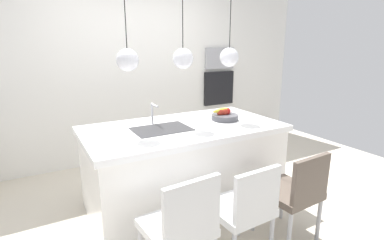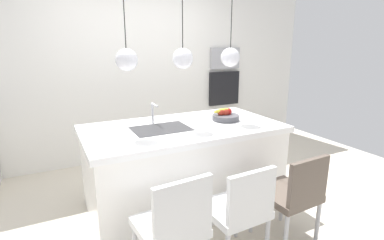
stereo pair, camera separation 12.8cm
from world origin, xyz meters
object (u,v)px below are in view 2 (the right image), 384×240
Objects in this scene: chair_far at (292,193)px; chair_near at (174,225)px; chair_middle at (239,208)px; oven at (224,88)px; microwave at (225,58)px; fruit_bowl at (225,116)px.

chair_near is at bearing -179.81° from chair_far.
chair_middle is 0.55m from chair_far.
chair_near is 1.06× the size of chair_middle.
chair_near is at bearing -128.39° from oven.
microwave is 0.50m from oven.
oven is (0.00, 0.00, -0.50)m from microwave.
oven reaches higher than fruit_bowl.
chair_far is at bearing -110.30° from oven.
fruit_bowl is 0.33× the size of chair_near.
fruit_bowl is at bearing 92.05° from chair_far.
microwave reaches higher than chair_near.
chair_far is at bearing -0.11° from chair_middle.
microwave reaches higher than chair_far.
fruit_bowl is 0.35× the size of chair_far.
oven is at bearing 51.61° from chair_near.
oven reaches higher than chair_middle.
fruit_bowl is 1.10m from chair_far.
chair_far is at bearing 0.19° from chair_near.
microwave is 0.65× the size of chair_middle.
microwave is 0.61× the size of chair_near.
fruit_bowl is 1.94m from microwave.
chair_far is at bearing -110.30° from microwave.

